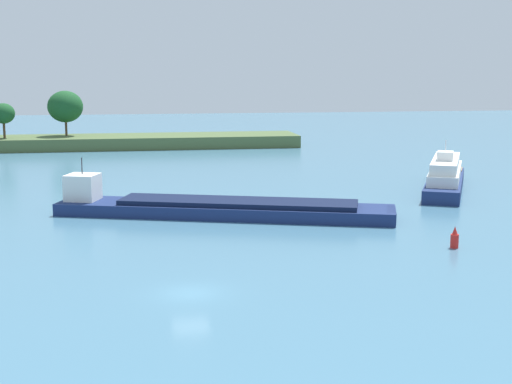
% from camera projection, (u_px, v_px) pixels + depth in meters
% --- Properties ---
extents(ground_plane, '(400.00, 400.00, 0.00)m').
position_uv_depth(ground_plane, '(190.00, 293.00, 50.23)').
color(ground_plane, teal).
extents(treeline_island, '(98.45, 12.19, 10.99)m').
position_uv_depth(treeline_island, '(20.00, 135.00, 138.13)').
color(treeline_island, '#4C6038').
rests_on(treeline_island, ground).
extents(cargo_barge, '(35.24, 16.62, 5.89)m').
position_uv_depth(cargo_barge, '(217.00, 207.00, 76.15)').
color(cargo_barge, navy).
rests_on(cargo_barge, ground).
extents(white_riverboat, '(13.37, 21.34, 6.68)m').
position_uv_depth(white_riverboat, '(445.00, 176.00, 91.79)').
color(white_riverboat, navy).
rests_on(white_riverboat, ground).
extents(channel_buoy_red, '(0.70, 0.70, 1.90)m').
position_uv_depth(channel_buoy_red, '(455.00, 239.00, 62.70)').
color(channel_buoy_red, red).
rests_on(channel_buoy_red, ground).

